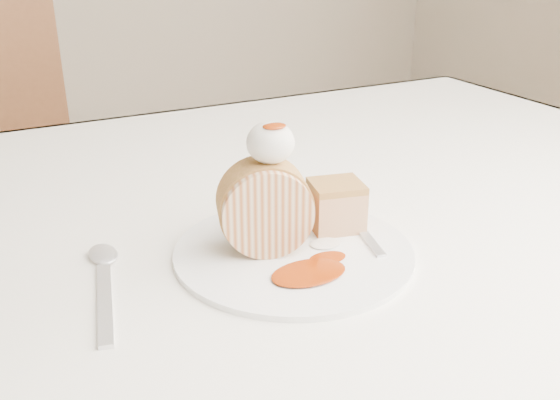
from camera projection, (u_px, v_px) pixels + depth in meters
name	position (u px, v px, depth m)	size (l,w,h in m)	color
table	(238.00, 278.00, 0.75)	(1.40, 0.90, 0.75)	white
plate	(294.00, 252.00, 0.61)	(0.24, 0.24, 0.01)	white
roulade_slice	(265.00, 208.00, 0.60)	(0.09, 0.09, 0.05)	beige
cake_chunk	(336.00, 208.00, 0.65)	(0.05, 0.05, 0.04)	#AC7541
whipped_cream	(270.00, 143.00, 0.58)	(0.05, 0.05, 0.04)	silver
caramel_drizzle	(274.00, 121.00, 0.56)	(0.02, 0.02, 0.00)	#8D2A05
caramel_pool	(309.00, 273.00, 0.57)	(0.07, 0.05, 0.00)	#8D2A05
fork	(364.00, 233.00, 0.64)	(0.02, 0.14, 0.00)	silver
spoon	(105.00, 302.00, 0.53)	(0.02, 0.16, 0.00)	silver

